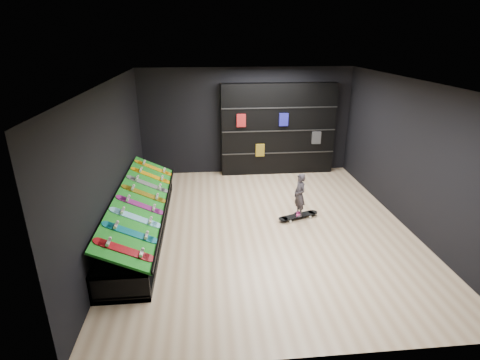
{
  "coord_description": "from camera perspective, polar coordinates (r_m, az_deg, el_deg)",
  "views": [
    {
      "loc": [
        -1.2,
        -7.0,
        3.82
      ],
      "look_at": [
        -0.5,
        0.2,
        1.0
      ],
      "focal_mm": 28.0,
      "sensor_mm": 36.0,
      "label": 1
    }
  ],
  "objects": [
    {
      "name": "wall_left",
      "position": [
        7.59,
        -19.01,
        2.31
      ],
      "size": [
        0.02,
        7.0,
        3.0
      ],
      "primitive_type": "cube",
      "color": "black",
      "rests_on": "ground"
    },
    {
      "name": "wall_front",
      "position": [
        4.36,
        11.51,
        -11.29
      ],
      "size": [
        6.0,
        0.02,
        3.0
      ],
      "primitive_type": "cube",
      "color": "black",
      "rests_on": "ground"
    },
    {
      "name": "display_board_6",
      "position": [
        9.0,
        -13.43,
        0.67
      ],
      "size": [
        0.93,
        0.22,
        0.5
      ],
      "primitive_type": null,
      "rotation": [
        0.0,
        0.44,
        0.0
      ],
      "color": "yellow",
      "rests_on": "turf_ramp"
    },
    {
      "name": "display_board_0",
      "position": [
        6.09,
        -17.22,
        -10.13
      ],
      "size": [
        0.93,
        0.22,
        0.5
      ],
      "primitive_type": null,
      "rotation": [
        0.0,
        0.44,
        0.0
      ],
      "color": "red",
      "rests_on": "turf_ramp"
    },
    {
      "name": "ceiling",
      "position": [
        7.15,
        4.29,
        14.66
      ],
      "size": [
        6.0,
        7.0,
        0.01
      ],
      "primitive_type": "cube",
      "color": "white",
      "rests_on": "ground"
    },
    {
      "name": "turf_ramp",
      "position": [
        7.77,
        -14.73,
        -3.03
      ],
      "size": [
        0.92,
        4.5,
        0.46
      ],
      "primitive_type": "cube",
      "rotation": [
        0.0,
        0.44,
        0.0
      ],
      "color": "#106713",
      "rests_on": "display_rack"
    },
    {
      "name": "child",
      "position": [
        8.29,
        8.99,
        -3.49
      ],
      "size": [
        0.2,
        0.25,
        0.58
      ],
      "primitive_type": "imported",
      "rotation": [
        0.0,
        0.0,
        -1.35
      ],
      "color": "black",
      "rests_on": "floor_skateboard"
    },
    {
      "name": "display_board_2",
      "position": [
        7.03,
        -15.6,
        -5.55
      ],
      "size": [
        0.93,
        0.22,
        0.5
      ],
      "primitive_type": null,
      "rotation": [
        0.0,
        0.44,
        0.0
      ],
      "color": "#0CB2E5",
      "rests_on": "turf_ramp"
    },
    {
      "name": "display_rack",
      "position": [
        7.97,
        -14.78,
        -6.07
      ],
      "size": [
        0.9,
        4.5,
        0.5
      ],
      "primitive_type": null,
      "color": "black",
      "rests_on": "ground"
    },
    {
      "name": "display_board_1",
      "position": [
        6.55,
        -16.35,
        -7.68
      ],
      "size": [
        0.93,
        0.22,
        0.5
      ],
      "primitive_type": null,
      "rotation": [
        0.0,
        0.44,
        0.0
      ],
      "color": "#0C8C99",
      "rests_on": "turf_ramp"
    },
    {
      "name": "floor",
      "position": [
        8.06,
        3.71,
        -7.03
      ],
      "size": [
        6.0,
        7.0,
        0.01
      ],
      "primitive_type": "cube",
      "color": "#D2B48E",
      "rests_on": "ground"
    },
    {
      "name": "display_board_7",
      "position": [
        9.5,
        -13.03,
        1.82
      ],
      "size": [
        0.93,
        0.22,
        0.5
      ],
      "primitive_type": null,
      "rotation": [
        0.0,
        0.44,
        0.0
      ],
      "color": "orange",
      "rests_on": "turf_ramp"
    },
    {
      "name": "back_shelving",
      "position": [
        10.82,
        5.79,
        7.7
      ],
      "size": [
        3.23,
        0.38,
        2.59
      ],
      "primitive_type": "cube",
      "color": "black",
      "rests_on": "ground"
    },
    {
      "name": "display_board_3",
      "position": [
        7.51,
        -14.95,
        -3.69
      ],
      "size": [
        0.93,
        0.22,
        0.5
      ],
      "primitive_type": null,
      "rotation": [
        0.0,
        0.44,
        0.0
      ],
      "color": "#2626BF",
      "rests_on": "turf_ramp"
    },
    {
      "name": "display_board_5",
      "position": [
        8.49,
        -13.88,
        -0.61
      ],
      "size": [
        0.93,
        0.22,
        0.5
      ],
      "primitive_type": null,
      "rotation": [
        0.0,
        0.44,
        0.0
      ],
      "color": "black",
      "rests_on": "turf_ramp"
    },
    {
      "name": "display_board_4",
      "position": [
        8.0,
        -14.38,
        -2.06
      ],
      "size": [
        0.93,
        0.22,
        0.5
      ],
      "primitive_type": null,
      "rotation": [
        0.0,
        0.44,
        0.0
      ],
      "color": "yellow",
      "rests_on": "turf_ramp"
    },
    {
      "name": "floor_skateboard",
      "position": [
        8.43,
        8.86,
        -5.54
      ],
      "size": [
        1.0,
        0.53,
        0.09
      ],
      "primitive_type": null,
      "rotation": [
        0.0,
        0.0,
        0.34
      ],
      "color": "black",
      "rests_on": "ground"
    },
    {
      "name": "wall_right",
      "position": [
        8.48,
        24.44,
        3.49
      ],
      "size": [
        0.02,
        7.0,
        3.0
      ],
      "primitive_type": "cube",
      "color": "black",
      "rests_on": "ground"
    },
    {
      "name": "wall_back",
      "position": [
        10.82,
        0.97,
        8.91
      ],
      "size": [
        6.0,
        0.02,
        3.0
      ],
      "primitive_type": "cube",
      "color": "black",
      "rests_on": "ground"
    }
  ]
}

